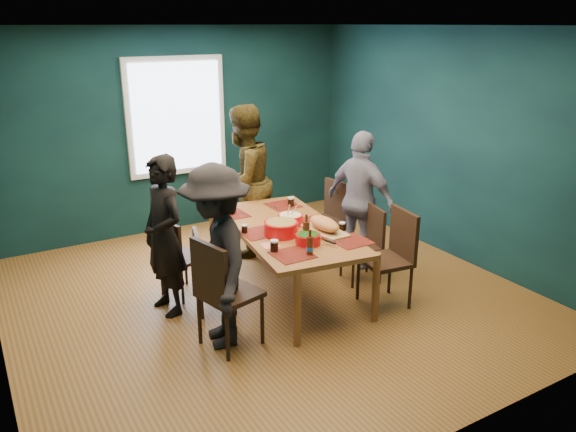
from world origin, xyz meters
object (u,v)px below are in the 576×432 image
Objects in this scene: person_back at (243,182)px; person_right at (361,201)px; chair_left_near at (221,287)px; bowl_salad at (281,228)px; bowl_herbs at (308,239)px; bowl_dumpling at (290,219)px; chair_right_mid at (368,238)px; chair_right_near at (394,251)px; person_far_left at (164,236)px; chair_left_mid at (207,265)px; cutting_board at (324,225)px; person_near_left at (217,257)px; chair_left_far at (176,253)px; chair_right_far at (330,213)px; dining_table at (287,234)px.

person_right is at bearing 111.46° from person_back.
bowl_salad is (0.85, 0.44, 0.23)m from chair_left_near.
chair_left_near is 4.28× the size of bowl_herbs.
person_back reaches higher than bowl_dumpling.
chair_right_near is at bearing -90.34° from chair_right_mid.
person_far_left is 6.14× the size of bowl_dumpling.
chair_right_near is at bearing 87.26° from person_back.
chair_right_near is at bearing -9.19° from chair_left_mid.
person_near_left is at bearing -171.72° from cutting_board.
person_far_left is 0.82m from person_near_left.
person_far_left reaches higher than chair_right_mid.
chair_left_far is 2.53× the size of bowl_salad.
bowl_dumpling is at bearing -154.38° from chair_right_far.
dining_table is 1.18m from chair_left_near.
chair_left_far reaches higher than chair_right_mid.
bowl_herbs is (-0.14, -0.55, -0.00)m from bowl_dumpling.
chair_left_far is 3.31× the size of bowl_dumpling.
chair_left_far is at bearing 176.35° from chair_right_far.
bowl_dumpling reaches higher than bowl_salad.
person_far_left is 0.96× the size of person_near_left.
chair_left_mid is 0.53× the size of person_far_left.
person_far_left reaches higher than bowl_dumpling.
chair_right_mid is at bearing 9.03° from chair_left_mid.
bowl_salad is (-0.99, 0.54, 0.26)m from chair_right_near.
bowl_dumpling is (1.26, -0.24, 0.02)m from person_far_left.
chair_left_mid is 0.85× the size of chair_right_near.
person_right reaches higher than bowl_dumpling.
person_right reaches higher than cutting_board.
person_near_left reaches higher than person_far_left.
person_far_left reaches higher than chair_left_far.
person_near_left is at bearing -156.91° from chair_right_mid.
person_back reaches higher than chair_left_near.
person_far_left is at bearing 74.97° from person_right.
bowl_herbs reaches higher than chair_right_mid.
bowl_salad is (-1.28, -0.39, 0.03)m from person_right.
person_far_left is at bearing 173.75° from dining_table.
chair_left_far is 1.54m from cutting_board.
person_right is at bearing 19.97° from chair_left_mid.
chair_right_near is 0.60× the size of person_near_left.
chair_right_mid is (1.81, -0.22, -0.00)m from chair_left_mid.
chair_right_mid is at bearing 0.16° from dining_table.
bowl_dumpling is 0.40m from cutting_board.
dining_table is 0.16m from bowl_dumpling.
chair_right_far reaches higher than chair_right_mid.
bowl_dumpling is at bearing -43.36° from chair_left_far.
person_near_left is (-1.98, -1.14, 0.28)m from chair_right_far.
dining_table is 2.06× the size of chair_left_near.
chair_right_near is 0.61× the size of person_right.
bowl_herbs is (-1.18, -0.72, 0.01)m from person_right.
dining_table is at bearing -141.02° from bowl_dumpling.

